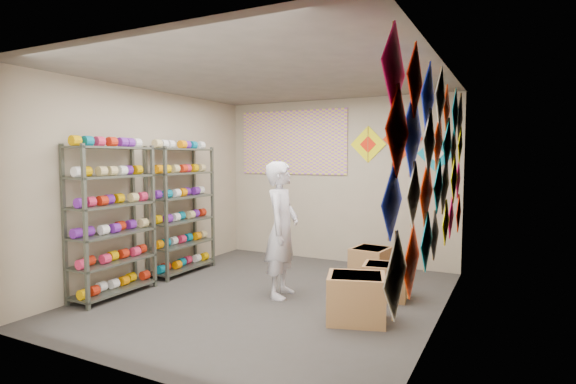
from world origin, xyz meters
The scene contains 12 objects.
ground centered at (0.00, 0.00, 0.00)m, with size 4.50×4.50×0.00m, color #33302D.
room_walls centered at (0.00, 0.00, 1.64)m, with size 4.50×4.50×4.50m.
shelf_rack_front centered at (-1.78, -0.85, 0.95)m, with size 0.40×1.10×1.90m, color #4C5147.
shelf_rack_back centered at (-1.78, 0.45, 0.95)m, with size 0.40×1.10×1.90m, color #4C5147.
string_spools centered at (-1.78, -0.20, 1.05)m, with size 0.12×2.36×0.12m.
kite_wall_display centered at (1.98, -0.04, 1.67)m, with size 0.06×4.30×2.06m.
back_wall_kites centered at (1.06, 2.24, 1.93)m, with size 1.63×0.02×0.82m.
poster centered at (-0.80, 2.23, 2.00)m, with size 2.00×0.01×1.10m, color #9F54B6.
shopkeeper centered at (0.11, 0.11, 0.85)m, with size 0.50×0.68×1.69m, color silver.
carton_a centered at (1.23, -0.30, 0.25)m, with size 0.60×0.50×0.50m, color #9E6B45.
carton_b centered at (1.29, 0.61, 0.21)m, with size 0.52×0.43×0.43m, color #9E6B45.
carton_c centered at (0.88, 1.37, 0.23)m, with size 0.48×0.52×0.46m, color #9E6B45.
Camera 1 is at (2.71, -4.78, 1.74)m, focal length 28.00 mm.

